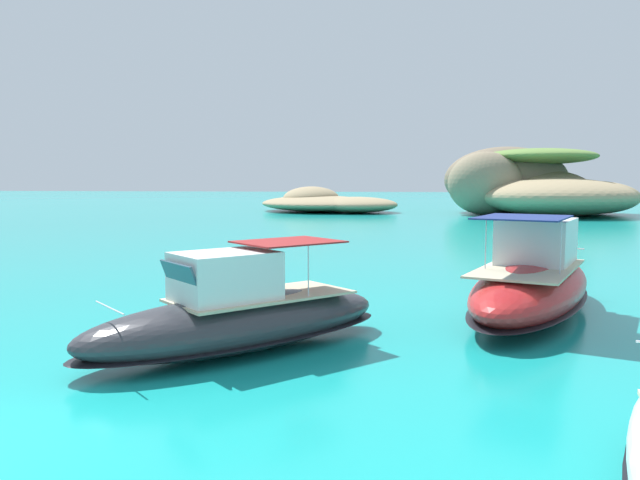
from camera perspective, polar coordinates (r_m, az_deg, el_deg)
islet_large at (r=77.94m, az=18.60°, el=4.57°), size 24.53×27.00×8.09m
islet_small at (r=79.72m, az=0.50°, el=3.47°), size 22.67×21.79×3.19m
motorboat_red at (r=19.83m, az=19.00°, el=-3.73°), size 6.35×10.17×3.06m
motorboat_charcoal at (r=14.96m, az=-7.44°, el=-7.06°), size 7.46×7.50×2.55m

